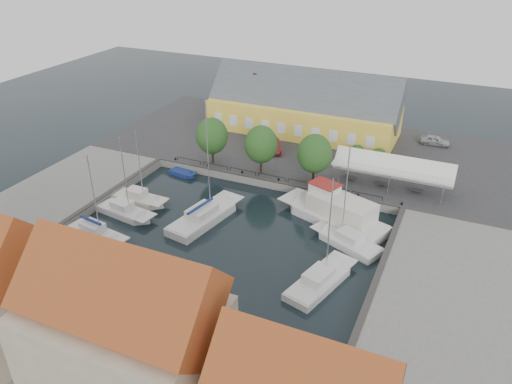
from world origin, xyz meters
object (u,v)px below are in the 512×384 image
tent_canopy (393,168)px  trawler (336,214)px  west_boat_d (96,235)px  west_boat_b (139,200)px  launch_sw (67,252)px  east_boat_c (320,282)px  west_boat_c (125,213)px  car_red (273,146)px  center_sailboat (205,218)px  east_boat_a (347,242)px  warehouse (301,109)px  launch_nw (183,174)px  car_silver (435,141)px

tent_canopy → trawler: (-4.22, -8.79, -2.67)m
west_boat_d → west_boat_b: bearing=93.0°
launch_sw → east_boat_c: bearing=13.0°
trawler → west_boat_c: size_ratio=1.32×
car_red → center_sailboat: center_sailboat is taller
car_red → east_boat_a: (15.35, -17.19, -1.52)m
west_boat_c → west_boat_d: west_boat_d is taller
tent_canopy → warehouse: bearing=140.1°
trawler → launch_sw: 28.44m
center_sailboat → launch_nw: (-8.36, 8.90, -0.27)m
warehouse → center_sailboat: center_sailboat is taller
car_silver → center_sailboat: center_sailboat is taller
car_red → car_silver: bearing=-0.6°
launch_sw → launch_nw: launch_sw is taller
tent_canopy → trawler: 10.11m
west_boat_b → west_boat_c: west_boat_c is taller
car_red → west_boat_b: west_boat_b is taller
car_red → west_boat_c: bearing=-142.9°
west_boat_b → launch_sw: (-0.36, -11.69, -0.17)m
launch_sw → trawler: bearing=36.3°
trawler → launch_sw: size_ratio=2.25×
car_red → west_boat_d: bearing=-138.7°
trawler → west_boat_b: bearing=-167.2°
car_silver → car_red: (-20.47, -11.45, 0.07)m
launch_sw → launch_nw: (1.19, 20.10, -0.00)m
tent_canopy → west_boat_d: (-26.36, -22.09, -3.41)m
tent_canopy → car_silver: 16.50m
west_boat_d → launch_nw: bearing=88.6°
east_boat_a → launch_sw: (-25.27, -13.03, -0.17)m
east_boat_c → car_red: bearing=121.1°
tent_canopy → east_boat_c: 20.34m
warehouse → tent_canopy: bearing=-39.9°
car_silver → launch_nw: 36.34m
east_boat_a → west_boat_d: bearing=-158.8°
east_boat_a → west_boat_c: size_ratio=1.10×
launch_nw → west_boat_d: bearing=-91.4°
west_boat_c → tent_canopy: bearing=32.8°
warehouse → east_boat_c: 36.84m
warehouse → east_boat_c: bearing=-67.3°
west_boat_b → launch_sw: bearing=-91.7°
tent_canopy → west_boat_c: size_ratio=1.38×
center_sailboat → east_boat_a: 15.83m
car_silver → west_boat_c: west_boat_c is taller
west_boat_d → trawler: bearing=31.0°
east_boat_c → launch_sw: size_ratio=1.86×
tent_canopy → west_boat_b: (-26.78, -13.91, -3.42)m
west_boat_c → east_boat_a: bearing=10.3°
east_boat_c → west_boat_d: east_boat_c is taller
car_red → east_boat_c: bearing=-88.8°
car_red → center_sailboat: size_ratio=0.33×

